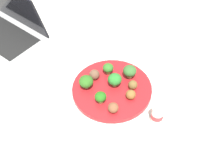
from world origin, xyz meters
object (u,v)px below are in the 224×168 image
at_px(broccoli_floret_near_rim, 130,71).
at_px(meatball_near_rim, 113,108).
at_px(laptop, 7,29).
at_px(napkin, 69,55).
at_px(broccoli_floret_back_left, 101,97).
at_px(meatball_front_right, 131,95).
at_px(meatball_back_left, 133,85).
at_px(broccoli_floret_far_rim, 86,82).
at_px(knife, 67,57).
at_px(meatball_back_right, 94,75).
at_px(plate, 112,89).
at_px(yogurt_bottle, 157,115).
at_px(fork, 73,52).
at_px(broccoli_floret_back_right, 108,68).
at_px(broccoli_floret_front_right, 114,79).

height_order(broccoli_floret_near_rim, meatball_near_rim, broccoli_floret_near_rim).
xyz_separation_m(meatball_near_rim, laptop, (-0.59, 0.01, 0.01)).
distance_m(broccoli_floret_near_rim, napkin, 0.27).
relative_size(broccoli_floret_back_left, meatball_front_right, 1.29).
xyz_separation_m(meatball_front_right, laptop, (-0.60, -0.07, 0.01)).
relative_size(meatball_near_rim, meatball_back_left, 1.10).
xyz_separation_m(broccoli_floret_far_rim, knife, (-0.17, 0.06, -0.04)).
distance_m(meatball_near_rim, napkin, 0.33).
xyz_separation_m(meatball_back_right, napkin, (-0.17, 0.03, -0.03)).
bearing_deg(broccoli_floret_far_rim, plate, 40.37).
xyz_separation_m(yogurt_bottle, laptop, (-0.72, -0.06, 0.00)).
bearing_deg(broccoli_floret_back_left, laptop, 178.88).
height_order(meatball_back_right, knife, meatball_back_right).
height_order(napkin, yogurt_bottle, yogurt_bottle).
bearing_deg(fork, knife, -91.81).
height_order(broccoli_floret_back_right, meatball_back_left, broccoli_floret_back_right).
bearing_deg(knife, broccoli_floret_back_right, 10.68).
relative_size(broccoli_floret_back_right, meatball_front_right, 1.32).
height_order(plate, napkin, plate).
relative_size(broccoli_floret_front_right, meatball_back_left, 1.59).
bearing_deg(fork, napkin, -113.68).
bearing_deg(napkin, broccoli_floret_back_right, 5.20).
height_order(broccoli_floret_far_rim, broccoli_floret_back_right, broccoli_floret_far_rim).
height_order(broccoli_floret_back_right, fork, broccoli_floret_back_right).
height_order(broccoli_floret_far_rim, meatball_near_rim, broccoli_floret_far_rim).
distance_m(meatball_back_right, meatball_front_right, 0.15).
bearing_deg(broccoli_floret_near_rim, plate, -99.30).
height_order(plate, meatball_front_right, meatball_front_right).
distance_m(broccoli_floret_near_rim, knife, 0.27).
bearing_deg(knife, broccoli_floret_front_right, 1.72).
height_order(broccoli_floret_back_left, meatball_back_right, broccoli_floret_back_left).
height_order(broccoli_floret_near_rim, meatball_front_right, broccoli_floret_near_rim).
xyz_separation_m(broccoli_floret_back_right, knife, (-0.19, -0.04, -0.04)).
relative_size(broccoli_floret_far_rim, meatball_back_right, 1.38).
xyz_separation_m(plate, fork, (-0.24, 0.04, -0.00)).
bearing_deg(meatball_back_right, knife, 175.17).
distance_m(meatball_front_right, knife, 0.32).
distance_m(plate, laptop, 0.53).
height_order(broccoli_floret_front_right, laptop, laptop).
distance_m(broccoli_floret_back_left, meatball_back_left, 0.13).
relative_size(meatball_back_right, knife, 0.25).
distance_m(broccoli_floret_far_rim, yogurt_bottle, 0.27).
bearing_deg(broccoli_floret_back_right, knife, -169.32).
height_order(plate, meatball_back_right, meatball_back_right).
distance_m(fork, yogurt_bottle, 0.44).
height_order(meatball_front_right, knife, meatball_front_right).
height_order(plate, broccoli_floret_far_rim, broccoli_floret_far_rim).
bearing_deg(meatball_back_left, broccoli_floret_front_right, -149.63).
xyz_separation_m(broccoli_floret_near_rim, meatball_near_rim, (0.06, -0.15, -0.01)).
xyz_separation_m(broccoli_floret_back_right, laptop, (-0.47, -0.10, -0.00)).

